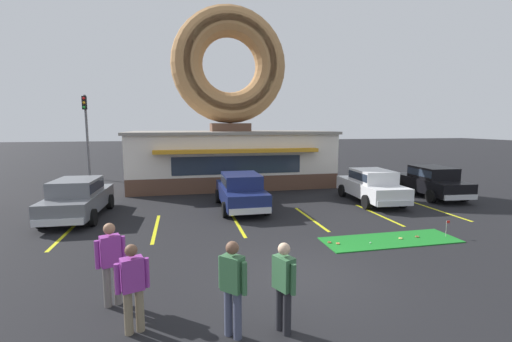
{
  "coord_description": "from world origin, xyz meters",
  "views": [
    {
      "loc": [
        -2.87,
        -7.6,
        3.72
      ],
      "look_at": [
        -0.09,
        5.0,
        2.0
      ],
      "focal_mm": 24.0,
      "sensor_mm": 36.0,
      "label": 1
    }
  ],
  "objects_px": {
    "golf_ball": "(370,243)",
    "car_grey": "(78,197)",
    "car_white": "(371,184)",
    "pedestrian_blue_sweater_man": "(133,284)",
    "pedestrian_leather_jacket_man": "(111,260)",
    "car_navy": "(241,190)",
    "traffic_light_pole": "(86,126)",
    "trash_bin": "(330,179)",
    "pedestrian_clipboard_woman": "(233,284)",
    "putting_flag_pin": "(447,225)",
    "car_black": "(431,180)",
    "pedestrian_hooded_kid": "(284,283)"
  },
  "relations": [
    {
      "from": "pedestrian_hooded_kid",
      "to": "pedestrian_leather_jacket_man",
      "type": "height_order",
      "value": "pedestrian_leather_jacket_man"
    },
    {
      "from": "golf_ball",
      "to": "pedestrian_blue_sweater_man",
      "type": "distance_m",
      "value": 7.47
    },
    {
      "from": "pedestrian_blue_sweater_man",
      "to": "pedestrian_hooded_kid",
      "type": "bearing_deg",
      "value": -12.08
    },
    {
      "from": "car_black",
      "to": "pedestrian_hooded_kid",
      "type": "distance_m",
      "value": 14.72
    },
    {
      "from": "putting_flag_pin",
      "to": "car_black",
      "type": "xyz_separation_m",
      "value": [
        4.14,
        5.84,
        0.43
      ]
    },
    {
      "from": "pedestrian_hooded_kid",
      "to": "pedestrian_leather_jacket_man",
      "type": "distance_m",
      "value": 3.59
    },
    {
      "from": "car_white",
      "to": "pedestrian_hooded_kid",
      "type": "height_order",
      "value": "pedestrian_hooded_kid"
    },
    {
      "from": "pedestrian_leather_jacket_man",
      "to": "golf_ball",
      "type": "bearing_deg",
      "value": 16.7
    },
    {
      "from": "pedestrian_blue_sweater_man",
      "to": "trash_bin",
      "type": "height_order",
      "value": "pedestrian_blue_sweater_man"
    },
    {
      "from": "pedestrian_blue_sweater_man",
      "to": "traffic_light_pole",
      "type": "height_order",
      "value": "traffic_light_pole"
    },
    {
      "from": "golf_ball",
      "to": "car_grey",
      "type": "distance_m",
      "value": 11.28
    },
    {
      "from": "pedestrian_clipboard_woman",
      "to": "trash_bin",
      "type": "bearing_deg",
      "value": 59.42
    },
    {
      "from": "car_white",
      "to": "pedestrian_blue_sweater_man",
      "type": "xyz_separation_m",
      "value": [
        -9.93,
        -8.72,
        0.04
      ]
    },
    {
      "from": "pedestrian_blue_sweater_man",
      "to": "pedestrian_clipboard_woman",
      "type": "bearing_deg",
      "value": -16.4
    },
    {
      "from": "traffic_light_pole",
      "to": "pedestrian_leather_jacket_man",
      "type": "bearing_deg",
      "value": -75.32
    },
    {
      "from": "putting_flag_pin",
      "to": "pedestrian_clipboard_woman",
      "type": "bearing_deg",
      "value": -153.82
    },
    {
      "from": "car_navy",
      "to": "traffic_light_pole",
      "type": "xyz_separation_m",
      "value": [
        -8.89,
        10.81,
        2.84
      ]
    },
    {
      "from": "pedestrian_hooded_kid",
      "to": "trash_bin",
      "type": "height_order",
      "value": "pedestrian_hooded_kid"
    },
    {
      "from": "car_black",
      "to": "car_white",
      "type": "bearing_deg",
      "value": -173.03
    },
    {
      "from": "golf_ball",
      "to": "pedestrian_hooded_kid",
      "type": "height_order",
      "value": "pedestrian_hooded_kid"
    },
    {
      "from": "golf_ball",
      "to": "car_grey",
      "type": "height_order",
      "value": "car_grey"
    },
    {
      "from": "golf_ball",
      "to": "trash_bin",
      "type": "xyz_separation_m",
      "value": [
        3.03,
        9.73,
        0.45
      ]
    },
    {
      "from": "pedestrian_hooded_kid",
      "to": "trash_bin",
      "type": "xyz_separation_m",
      "value": [
        7.07,
        13.55,
        -0.43
      ]
    },
    {
      "from": "golf_ball",
      "to": "car_grey",
      "type": "xyz_separation_m",
      "value": [
        -9.87,
        5.4,
        0.82
      ]
    },
    {
      "from": "car_white",
      "to": "pedestrian_blue_sweater_man",
      "type": "bearing_deg",
      "value": -138.72
    },
    {
      "from": "trash_bin",
      "to": "traffic_light_pole",
      "type": "xyz_separation_m",
      "value": [
        -15.1,
        6.58,
        3.21
      ]
    },
    {
      "from": "golf_ball",
      "to": "traffic_light_pole",
      "type": "xyz_separation_m",
      "value": [
        -12.06,
        16.31,
        3.66
      ]
    },
    {
      "from": "car_white",
      "to": "trash_bin",
      "type": "bearing_deg",
      "value": 93.19
    },
    {
      "from": "pedestrian_blue_sweater_man",
      "to": "car_black",
      "type": "bearing_deg",
      "value": 33.89
    },
    {
      "from": "car_navy",
      "to": "pedestrian_clipboard_woman",
      "type": "distance_m",
      "value": 9.44
    },
    {
      "from": "car_grey",
      "to": "pedestrian_leather_jacket_man",
      "type": "height_order",
      "value": "pedestrian_leather_jacket_man"
    },
    {
      "from": "trash_bin",
      "to": "pedestrian_leather_jacket_man",
      "type": "bearing_deg",
      "value": -130.76
    },
    {
      "from": "pedestrian_blue_sweater_man",
      "to": "pedestrian_leather_jacket_man",
      "type": "distance_m",
      "value": 1.23
    },
    {
      "from": "pedestrian_blue_sweater_man",
      "to": "pedestrian_hooded_kid",
      "type": "relative_size",
      "value": 0.99
    },
    {
      "from": "putting_flag_pin",
      "to": "traffic_light_pole",
      "type": "xyz_separation_m",
      "value": [
        -14.93,
        16.24,
        3.27
      ]
    },
    {
      "from": "putting_flag_pin",
      "to": "golf_ball",
      "type": "bearing_deg",
      "value": -178.56
    },
    {
      "from": "car_black",
      "to": "pedestrian_hooded_kid",
      "type": "relative_size",
      "value": 2.79
    },
    {
      "from": "car_black",
      "to": "pedestrian_clipboard_woman",
      "type": "xyz_separation_m",
      "value": [
        -11.94,
        -9.68,
        0.11
      ]
    },
    {
      "from": "car_white",
      "to": "pedestrian_blue_sweater_man",
      "type": "relative_size",
      "value": 2.82
    },
    {
      "from": "car_navy",
      "to": "pedestrian_blue_sweater_man",
      "type": "distance_m",
      "value": 9.43
    },
    {
      "from": "putting_flag_pin",
      "to": "car_white",
      "type": "relative_size",
      "value": 0.12
    },
    {
      "from": "pedestrian_leather_jacket_man",
      "to": "pedestrian_clipboard_woman",
      "type": "bearing_deg",
      "value": -35.05
    },
    {
      "from": "putting_flag_pin",
      "to": "car_grey",
      "type": "height_order",
      "value": "car_grey"
    },
    {
      "from": "car_white",
      "to": "pedestrian_leather_jacket_man",
      "type": "relative_size",
      "value": 2.65
    },
    {
      "from": "car_navy",
      "to": "traffic_light_pole",
      "type": "relative_size",
      "value": 0.79
    },
    {
      "from": "golf_ball",
      "to": "car_navy",
      "type": "xyz_separation_m",
      "value": [
        -3.18,
        5.5,
        0.82
      ]
    },
    {
      "from": "putting_flag_pin",
      "to": "pedestrian_clipboard_woman",
      "type": "height_order",
      "value": "pedestrian_clipboard_woman"
    },
    {
      "from": "car_white",
      "to": "car_grey",
      "type": "bearing_deg",
      "value": -179.75
    },
    {
      "from": "car_black",
      "to": "trash_bin",
      "type": "xyz_separation_m",
      "value": [
        -3.97,
        3.82,
        -0.37
      ]
    },
    {
      "from": "car_black",
      "to": "trash_bin",
      "type": "relative_size",
      "value": 4.79
    }
  ]
}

